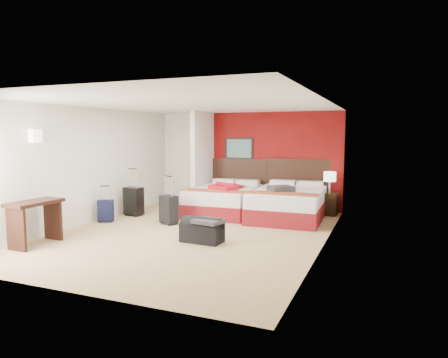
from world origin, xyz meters
The scene contains 17 objects.
ground centered at (0.00, 0.00, 0.00)m, with size 6.50×6.50×0.00m, color tan.
room_walls centered at (-1.40, 1.42, 1.26)m, with size 5.02×6.52×2.50m.
red_accent_panel centered at (0.75, 3.23, 1.25)m, with size 3.50×0.04×2.50m, color maroon.
partition_wall centered at (-1.00, 2.61, 1.25)m, with size 0.12×1.20×2.50m, color silver.
entry_door centered at (-1.75, 3.20, 1.02)m, with size 0.82×0.06×2.05m, color silver.
bed_left centered at (-0.19, 2.10, 0.31)m, with size 1.46×2.09×0.63m, color white.
bed_right centered at (1.40, 2.07, 0.33)m, with size 1.54×2.20×0.66m, color white.
red_suitcase_open centered at (-0.09, 2.00, 0.68)m, with size 0.62×0.86×0.11m, color red.
jacket_bundle centered at (1.30, 1.77, 0.72)m, with size 0.52×0.41×0.12m, color #343539.
nightstand centered at (2.22, 2.85, 0.26)m, with size 0.38×0.38×0.53m, color black.
table_lamp centered at (2.22, 2.85, 0.78)m, with size 0.29×0.29×0.51m, color white.
suitcase_black centered at (-2.08, 1.02, 0.33)m, with size 0.43×0.27×0.65m, color black.
suitcase_charcoal centered at (-0.85, 0.53, 0.29)m, with size 0.40×0.25×0.59m, color black.
suitcase_navy centered at (-2.23, 0.18, 0.23)m, with size 0.33×0.20×0.46m, color black.
duffel_bag centered at (0.44, -0.52, 0.19)m, with size 0.74×0.39×0.37m, color black.
jacket_draped centered at (0.59, -0.57, 0.41)m, with size 0.49×0.41×0.07m, color #36353A.
desk centered at (-2.17, -1.79, 0.39)m, with size 0.47×0.94×0.78m, color black.
Camera 1 is at (3.47, -6.97, 1.93)m, focal length 32.46 mm.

